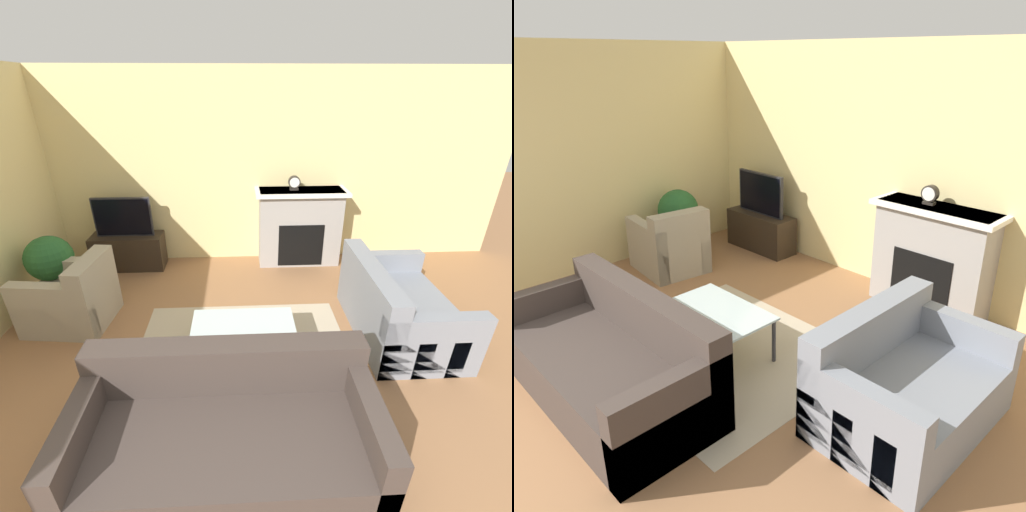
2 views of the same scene
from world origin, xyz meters
The scene contains 11 objects.
wall_back centered at (0.00, 4.50, 1.35)m, with size 8.08×0.06×2.70m.
area_rug centered at (0.09, 2.15, 0.00)m, with size 2.17×1.89×0.00m.
fireplace centered at (0.97, 4.27, 0.59)m, with size 1.31×0.46×1.13m.
tv_stand centered at (-1.56, 4.21, 0.26)m, with size 1.01×0.38×0.51m.
tv centered at (-1.56, 4.20, 0.80)m, with size 0.80×0.06×0.56m.
couch_sectional centered at (-0.04, 1.15, 0.29)m, with size 2.01×0.92×0.82m.
couch_loveseat centered at (1.75, 2.53, 0.29)m, with size 0.96×1.41×0.82m.
armchair_by_window centered at (-1.81, 2.89, 0.30)m, with size 0.93×0.81×0.82m.
coffee_table centered at (0.09, 2.07, 0.40)m, with size 0.97×0.69×0.44m.
potted_plant centered at (-2.17, 3.27, 0.58)m, with size 0.54×0.54×0.90m.
mantel_clock centered at (0.86, 4.27, 1.24)m, with size 0.17×0.07×0.20m.
Camera 1 is at (0.08, -0.43, 2.45)m, focal length 24.00 mm.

